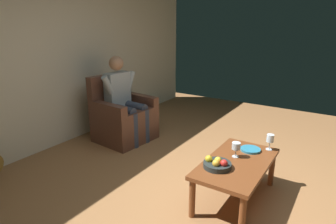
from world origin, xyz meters
name	(u,v)px	position (x,y,z in m)	size (l,w,h in m)	color
ground_plane	(225,198)	(0.00, 0.00, 0.00)	(7.52, 7.52, 0.00)	#9B6A40
wall_back	(49,54)	(0.00, -2.67, 1.33)	(6.66, 0.06, 2.66)	beige
armchair	(123,118)	(-0.65, -1.96, 0.34)	(0.85, 0.79, 1.00)	brown
person_seated	(123,96)	(-0.65, -1.93, 0.70)	(0.66, 0.63, 1.28)	#9AA7AC
coffee_table	(237,167)	(-0.04, 0.09, 0.37)	(1.07, 0.58, 0.43)	brown
wine_glass_near	(236,147)	(-0.13, 0.04, 0.55)	(0.09, 0.09, 0.16)	silver
wine_glass_far	(270,139)	(-0.50, 0.28, 0.56)	(0.08, 0.08, 0.18)	silver
fruit_bowl	(217,164)	(0.19, -0.03, 0.47)	(0.27, 0.27, 0.11)	#262E2D
decorative_dish	(251,149)	(-0.36, 0.12, 0.45)	(0.21, 0.21, 0.02)	teal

